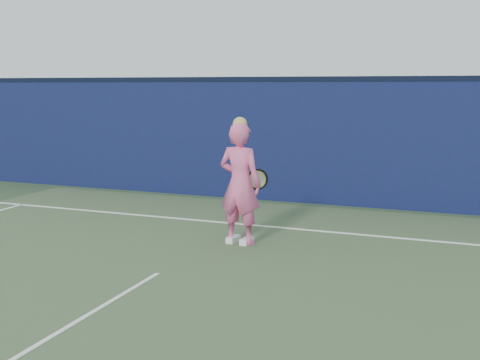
% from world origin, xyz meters
% --- Properties ---
extents(ground, '(80.00, 80.00, 0.00)m').
position_xyz_m(ground, '(0.00, 0.00, 0.00)').
color(ground, '#2E462B').
rests_on(ground, ground).
extents(backstop_wall, '(24.00, 0.40, 2.50)m').
position_xyz_m(backstop_wall, '(0.00, 6.50, 1.25)').
color(backstop_wall, '#0D183A').
rests_on(backstop_wall, ground).
extents(wall_cap, '(24.00, 0.42, 0.10)m').
position_xyz_m(wall_cap, '(0.00, 6.50, 2.55)').
color(wall_cap, black).
rests_on(wall_cap, backstop_wall).
extents(player, '(0.74, 0.53, 1.95)m').
position_xyz_m(player, '(0.44, 2.82, 0.94)').
color(player, '#ED5C96').
rests_on(player, ground).
extents(racket, '(0.64, 0.21, 0.34)m').
position_xyz_m(racket, '(0.52, 3.31, 0.93)').
color(racket, black).
rests_on(racket, ground).
extents(court_lines, '(11.00, 12.04, 0.01)m').
position_xyz_m(court_lines, '(0.00, -0.33, 0.01)').
color(court_lines, white).
rests_on(court_lines, court_surface).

